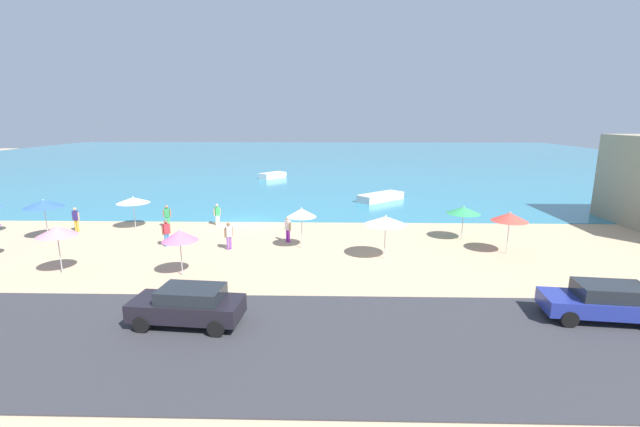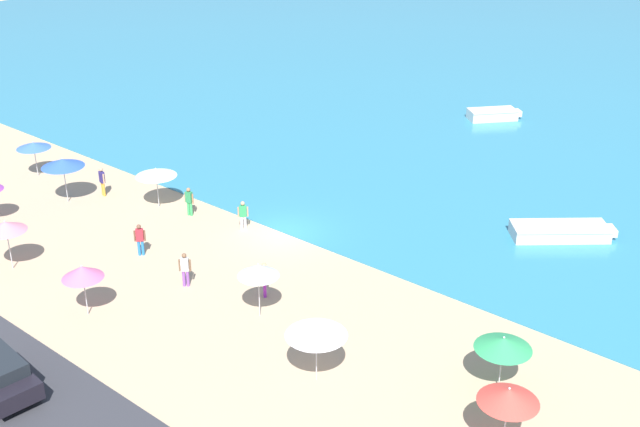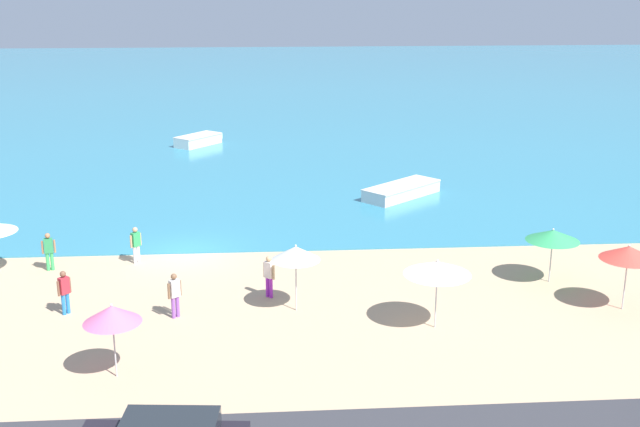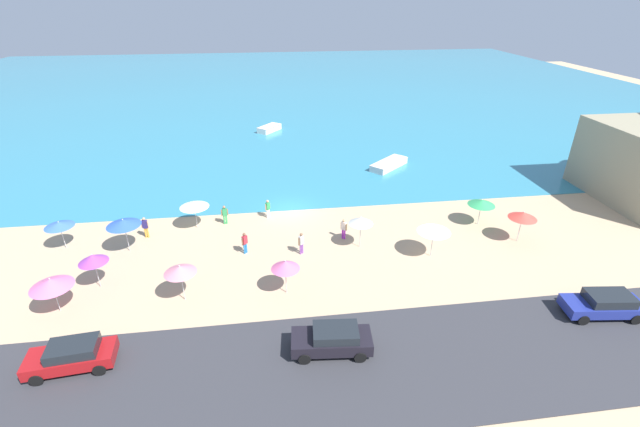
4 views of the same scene
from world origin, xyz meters
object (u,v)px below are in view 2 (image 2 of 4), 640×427
object	(u,v)px
beach_umbrella_10	(316,330)
bather_1	(189,200)
beach_umbrella_2	(503,343)
skiff_offshore	(561,231)
beach_umbrella_6	(5,226)
beach_umbrella_9	(258,270)
skiff_nearshore	(493,114)
beach_umbrella_1	(63,163)
bather_2	(140,238)
bather_0	(264,278)
bather_3	(102,180)
bather_5	(185,268)
bather_4	(243,214)
beach_umbrella_5	(156,172)
beach_umbrella_7	(82,272)
beach_umbrella_3	(33,145)
beach_umbrella_0	(509,396)

from	to	relation	value
beach_umbrella_10	bather_1	xyz separation A→B (m)	(-15.02, 6.84, -1.32)
beach_umbrella_2	skiff_offshore	world-z (taller)	beach_umbrella_2
beach_umbrella_6	beach_umbrella_9	size ratio (longest dim) A/B	0.99
bather_1	skiff_nearshore	distance (m)	26.17
beach_umbrella_1	beach_umbrella_9	world-z (taller)	beach_umbrella_1
beach_umbrella_1	bather_2	distance (m)	8.74
bather_0	bather_3	world-z (taller)	bather_3
bather_1	bather_3	xyz separation A→B (m)	(-5.92, -1.42, 0.06)
beach_umbrella_6	skiff_offshore	world-z (taller)	beach_umbrella_6
beach_umbrella_10	skiff_nearshore	world-z (taller)	beach_umbrella_10
beach_umbrella_1	bather_0	world-z (taller)	beach_umbrella_1
bather_3	bather_5	world-z (taller)	bather_3
bather_3	bather_4	size ratio (longest dim) A/B	1.07
bather_4	skiff_nearshore	size ratio (longest dim) A/B	0.43
beach_umbrella_6	bather_0	world-z (taller)	beach_umbrella_6
beach_umbrella_9	bather_1	size ratio (longest dim) A/B	1.57
beach_umbrella_2	beach_umbrella_5	bearing A→B (deg)	173.90
beach_umbrella_1	beach_umbrella_10	bearing A→B (deg)	-9.28
beach_umbrella_7	bather_2	world-z (taller)	beach_umbrella_7
beach_umbrella_6	bather_3	world-z (taller)	beach_umbrella_6
beach_umbrella_3	bather_1	xyz separation A→B (m)	(11.62, 2.19, -1.06)
beach_umbrella_6	skiff_nearshore	size ratio (longest dim) A/B	0.67
beach_umbrella_2	beach_umbrella_6	size ratio (longest dim) A/B	0.89
beach_umbrella_10	bather_0	size ratio (longest dim) A/B	1.51
beach_umbrella_3	bather_4	size ratio (longest dim) A/B	1.37
beach_umbrella_6	beach_umbrella_10	world-z (taller)	beach_umbrella_6
beach_umbrella_6	skiff_offshore	bearing A→B (deg)	47.09
beach_umbrella_3	beach_umbrella_7	bearing A→B (deg)	-25.21
beach_umbrella_1	beach_umbrella_9	bearing A→B (deg)	-5.70
beach_umbrella_1	beach_umbrella_7	distance (m)	12.90
beach_umbrella_9	skiff_nearshore	xyz separation A→B (m)	(-5.85, 30.78, -1.81)
beach_umbrella_10	skiff_offshore	size ratio (longest dim) A/B	0.52
beach_umbrella_1	bather_3	xyz separation A→B (m)	(0.85, 1.86, -1.39)
bather_1	skiff_offshore	distance (m)	19.85
beach_umbrella_9	skiff_offshore	bearing A→B (deg)	66.84
beach_umbrella_3	beach_umbrella_1	bearing A→B (deg)	-12.71
beach_umbrella_3	bather_3	world-z (taller)	beach_umbrella_3
beach_umbrella_6	beach_umbrella_7	world-z (taller)	beach_umbrella_6
beach_umbrella_5	skiff_nearshore	bearing A→B (deg)	75.89
beach_umbrella_3	beach_umbrella_5	bearing A→B (deg)	11.07
beach_umbrella_3	bather_0	size ratio (longest dim) A/B	1.32
bather_0	beach_umbrella_7	bearing A→B (deg)	-128.18
beach_umbrella_0	beach_umbrella_6	distance (m)	24.55
skiff_nearshore	beach_umbrella_10	bearing A→B (deg)	-71.88
bather_1	skiff_nearshore	bearing A→B (deg)	80.46
beach_umbrella_7	skiff_nearshore	xyz separation A→B (m)	(-0.06, 35.54, -1.66)
bather_3	beach_umbrella_0	bearing A→B (deg)	-8.66
beach_umbrella_10	bather_1	distance (m)	16.56
beach_umbrella_2	bather_3	bearing A→B (deg)	177.04
bather_2	beach_umbrella_0	bearing A→B (deg)	-2.82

